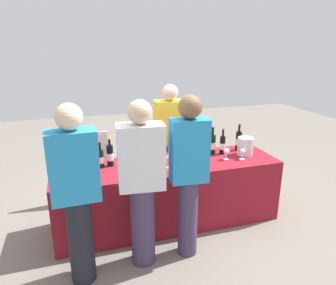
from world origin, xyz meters
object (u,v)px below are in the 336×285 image
at_px(wine_bottle_6, 238,141).
at_px(wine_glass_2, 227,152).
at_px(wine_bottle_1, 110,155).
at_px(wine_glass_3, 243,152).
at_px(wine_bottle_4, 212,144).
at_px(server_pouring, 170,139).
at_px(wine_glass_1, 169,159).
at_px(wine_bottle_0, 101,159).
at_px(wine_bottle_3, 198,147).
at_px(guest_0, 76,191).
at_px(wine_bottle_2, 171,150).
at_px(guest_1, 142,181).
at_px(guest_2, 189,171).
at_px(wine_glass_0, 95,169).
at_px(menu_board, 86,167).
at_px(ice_bucket, 245,146).
at_px(wine_bottle_5, 222,145).

height_order(wine_bottle_6, wine_glass_2, wine_bottle_6).
xyz_separation_m(wine_bottle_1, wine_glass_3, (1.50, -0.25, -0.03)).
distance_m(wine_bottle_1, wine_bottle_4, 1.24).
bearing_deg(server_pouring, wine_bottle_1, 32.74).
xyz_separation_m(wine_bottle_4, wine_glass_1, (-0.63, -0.27, -0.02)).
relative_size(wine_bottle_0, wine_bottle_4, 0.85).
bearing_deg(wine_glass_2, wine_bottle_1, 171.16).
relative_size(wine_glass_2, wine_glass_3, 1.05).
bearing_deg(wine_bottle_3, guest_0, -149.92).
height_order(wine_bottle_2, wine_bottle_3, wine_bottle_2).
distance_m(wine_bottle_2, guest_1, 0.92).
relative_size(wine_bottle_4, wine_glass_3, 2.63).
distance_m(wine_bottle_6, guest_1, 1.64).
height_order(wine_bottle_1, guest_2, guest_2).
height_order(wine_bottle_2, wine_glass_0, wine_bottle_2).
relative_size(wine_bottle_2, wine_bottle_3, 1.02).
relative_size(wine_glass_1, menu_board, 0.16).
bearing_deg(wine_bottle_0, ice_bucket, -3.67).
bearing_deg(guest_0, guest_2, 2.19).
bearing_deg(wine_bottle_4, guest_0, -152.62).
xyz_separation_m(wine_bottle_2, guest_1, (-0.53, -0.76, 0.01)).
relative_size(wine_bottle_1, server_pouring, 0.21).
distance_m(wine_bottle_2, wine_glass_3, 0.83).
relative_size(wine_bottle_0, menu_board, 0.30).
bearing_deg(wine_glass_3, menu_board, 151.54).
relative_size(wine_glass_0, guest_2, 0.08).
xyz_separation_m(wine_glass_2, menu_board, (-1.57, 0.90, -0.36)).
bearing_deg(wine_bottle_1, guest_1, -75.86).
xyz_separation_m(wine_glass_2, server_pouring, (-0.47, 0.69, -0.00)).
distance_m(wine_bottle_6, ice_bucket, 0.19).
bearing_deg(wine_bottle_4, wine_bottle_3, -175.54).
bearing_deg(wine_bottle_1, menu_board, 109.94).
bearing_deg(wine_glass_3, wine_bottle_0, 171.64).
bearing_deg(wine_bottle_2, wine_glass_0, -163.43).
height_order(ice_bucket, guest_0, guest_0).
height_order(wine_bottle_2, guest_0, guest_0).
height_order(wine_bottle_2, wine_glass_1, wine_bottle_2).
bearing_deg(guest_2, wine_bottle_6, 44.45).
bearing_deg(ice_bucket, server_pouring, 141.00).
xyz_separation_m(wine_bottle_5, ice_bucket, (0.25, -0.11, -0.01)).
height_order(wine_glass_1, guest_0, guest_0).
xyz_separation_m(wine_bottle_0, ice_bucket, (1.71, -0.11, 0.00)).
bearing_deg(guest_1, wine_glass_2, 31.44).
bearing_deg(wine_bottle_0, wine_bottle_6, 2.68).
bearing_deg(wine_bottle_2, wine_glass_2, -20.20).
distance_m(wine_glass_0, server_pouring, 1.27).
relative_size(wine_bottle_5, guest_2, 0.20).
relative_size(wine_bottle_1, wine_glass_2, 2.42).
relative_size(wine_bottle_3, wine_glass_3, 2.38).
relative_size(wine_bottle_2, wine_glass_2, 2.32).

